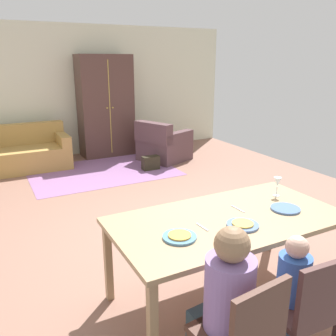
# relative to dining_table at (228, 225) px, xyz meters

# --- Properties ---
(ground_plane) EXTENTS (7.11, 6.74, 0.02)m
(ground_plane) POSITION_rel_dining_table_xyz_m (0.11, 2.15, -0.70)
(ground_plane) COLOR #8A6151
(back_wall) EXTENTS (7.11, 0.10, 2.70)m
(back_wall) POSITION_rel_dining_table_xyz_m (0.11, 5.57, 0.66)
(back_wall) COLOR beige
(back_wall) RESTS_ON ground_plane
(dining_table) EXTENTS (1.93, 1.00, 0.76)m
(dining_table) POSITION_rel_dining_table_xyz_m (0.00, 0.00, 0.00)
(dining_table) COLOR tan
(dining_table) RESTS_ON ground_plane
(plate_near_man) EXTENTS (0.25, 0.25, 0.02)m
(plate_near_man) POSITION_rel_dining_table_xyz_m (-0.53, -0.12, 0.07)
(plate_near_man) COLOR teal
(plate_near_man) RESTS_ON dining_table
(pizza_near_man) EXTENTS (0.17, 0.17, 0.01)m
(pizza_near_man) POSITION_rel_dining_table_xyz_m (-0.53, -0.12, 0.09)
(pizza_near_man) COLOR gold
(pizza_near_man) RESTS_ON plate_near_man
(plate_near_child) EXTENTS (0.25, 0.25, 0.02)m
(plate_near_child) POSITION_rel_dining_table_xyz_m (0.00, -0.18, 0.07)
(plate_near_child) COLOR #5774A5
(plate_near_child) RESTS_ON dining_table
(pizza_near_child) EXTENTS (0.17, 0.17, 0.01)m
(pizza_near_child) POSITION_rel_dining_table_xyz_m (0.00, -0.18, 0.09)
(pizza_near_child) COLOR gold
(pizza_near_child) RESTS_ON plate_near_child
(plate_near_woman) EXTENTS (0.25, 0.25, 0.02)m
(plate_near_woman) POSITION_rel_dining_table_xyz_m (0.53, -0.10, 0.07)
(plate_near_woman) COLOR #4D6EA4
(plate_near_woman) RESTS_ON dining_table
(wine_glass) EXTENTS (0.07, 0.07, 0.19)m
(wine_glass) POSITION_rel_dining_table_xyz_m (0.69, 0.18, 0.20)
(wine_glass) COLOR silver
(wine_glass) RESTS_ON dining_table
(fork) EXTENTS (0.02, 0.15, 0.01)m
(fork) POSITION_rel_dining_table_xyz_m (-0.29, -0.05, 0.07)
(fork) COLOR silver
(fork) RESTS_ON dining_table
(knife) EXTENTS (0.02, 0.17, 0.01)m
(knife) POSITION_rel_dining_table_xyz_m (0.17, 0.10, 0.07)
(knife) COLOR silver
(knife) RESTS_ON dining_table
(dining_chair_man) EXTENTS (0.46, 0.46, 0.87)m
(dining_chair_man) POSITION_rel_dining_table_xyz_m (-0.52, -0.86, -0.20)
(dining_chair_man) COLOR brown
(dining_chair_man) RESTS_ON ground_plane
(person_man) EXTENTS (0.30, 0.41, 1.11)m
(person_man) POSITION_rel_dining_table_xyz_m (-0.53, -0.68, -0.18)
(person_man) COLOR #2E444F
(person_man) RESTS_ON ground_plane
(dining_chair_child) EXTENTS (0.44, 0.44, 0.87)m
(dining_chair_child) POSITION_rel_dining_table_xyz_m (-0.00, -0.86, -0.20)
(dining_chair_child) COLOR #4D2F2C
(dining_chair_child) RESTS_ON ground_plane
(person_child) EXTENTS (0.22, 0.29, 0.92)m
(person_child) POSITION_rel_dining_table_xyz_m (0.00, -0.69, -0.26)
(person_child) COLOR #2E384B
(person_child) RESTS_ON ground_plane
(area_rug) EXTENTS (2.60, 1.80, 0.01)m
(area_rug) POSITION_rel_dining_table_xyz_m (0.17, 4.02, -0.69)
(area_rug) COLOR #8F6191
(area_rug) RESTS_ON ground_plane
(couch) EXTENTS (1.73, 0.86, 0.82)m
(couch) POSITION_rel_dining_table_xyz_m (-1.14, 4.88, -0.39)
(couch) COLOR #B28946
(couch) RESTS_ON ground_plane
(armchair) EXTENTS (1.12, 1.11, 0.82)m
(armchair) POSITION_rel_dining_table_xyz_m (1.52, 4.20, -0.38)
(armchair) COLOR brown
(armchair) RESTS_ON ground_plane
(armoire) EXTENTS (1.10, 0.59, 2.10)m
(armoire) POSITION_rel_dining_table_xyz_m (0.66, 5.18, 0.36)
(armoire) COLOR #50352E
(armoire) RESTS_ON ground_plane
(handbag) EXTENTS (0.32, 0.16, 0.26)m
(handbag) POSITION_rel_dining_table_xyz_m (1.02, 3.72, -0.56)
(handbag) COLOR #2B2718
(handbag) RESTS_ON ground_plane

